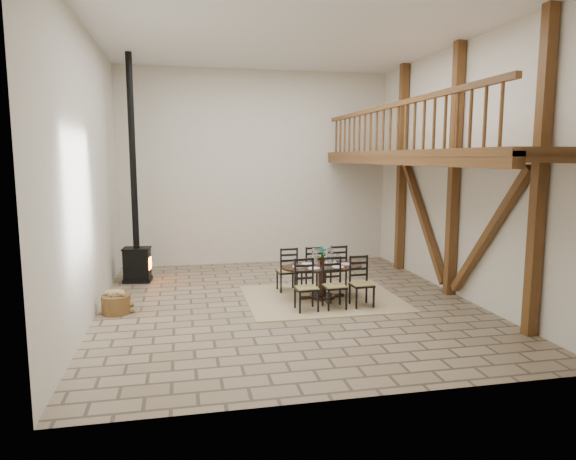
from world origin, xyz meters
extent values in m
plane|color=gray|center=(0.00, 0.00, 0.00)|extent=(8.00, 8.00, 0.00)
cube|color=beige|center=(0.00, 4.00, 2.50)|extent=(7.00, 0.02, 5.00)
cube|color=beige|center=(0.00, -4.00, 2.50)|extent=(7.00, 0.02, 5.00)
cube|color=beige|center=(-3.50, 0.00, 2.50)|extent=(0.02, 8.00, 5.00)
cube|color=beige|center=(3.50, 0.00, 2.50)|extent=(0.02, 8.00, 5.00)
cube|color=white|center=(0.00, 0.00, 5.00)|extent=(7.00, 8.00, 0.02)
cube|color=brown|center=(3.38, -2.50, 2.50)|extent=(0.18, 0.18, 5.00)
cube|color=brown|center=(3.38, 0.00, 2.50)|extent=(0.18, 0.18, 5.00)
cube|color=brown|center=(3.38, 2.50, 2.50)|extent=(0.18, 0.18, 5.00)
cube|color=brown|center=(3.38, -1.25, 1.40)|extent=(0.14, 2.16, 2.54)
cube|color=brown|center=(3.38, 1.25, 1.40)|extent=(0.14, 2.16, 2.54)
cube|color=brown|center=(3.38, 0.00, 2.80)|extent=(0.20, 7.80, 0.20)
cube|color=brown|center=(2.70, 0.00, 2.85)|extent=(1.60, 7.80, 0.12)
cube|color=brown|center=(2.00, 0.00, 2.75)|extent=(0.18, 7.80, 0.22)
cube|color=brown|center=(2.00, 0.00, 3.75)|extent=(0.09, 7.60, 0.09)
cube|color=brown|center=(2.00, 0.00, 3.33)|extent=(0.06, 7.60, 0.86)
cube|color=tan|center=(0.73, 0.18, 0.01)|extent=(3.00, 2.50, 0.02)
ellipsoid|color=black|center=(0.73, 0.18, 0.65)|extent=(1.68, 1.06, 0.04)
cylinder|color=black|center=(0.73, 0.18, 0.32)|extent=(0.16, 0.16, 0.59)
cylinder|color=black|center=(0.73, 0.18, 0.05)|extent=(0.50, 0.50, 0.06)
cube|color=tan|center=(0.23, -0.56, 0.43)|extent=(0.41, 0.39, 0.04)
cube|color=black|center=(0.23, -0.56, 0.21)|extent=(0.39, 0.39, 0.41)
cube|color=black|center=(0.22, -0.39, 0.68)|extent=(0.34, 0.05, 0.54)
cube|color=tan|center=(0.77, -0.54, 0.43)|extent=(0.41, 0.39, 0.04)
cube|color=black|center=(0.77, -0.54, 0.21)|extent=(0.39, 0.39, 0.41)
cube|color=black|center=(0.76, -0.37, 0.68)|extent=(0.34, 0.05, 0.54)
cube|color=tan|center=(1.30, -0.51, 0.43)|extent=(0.41, 0.39, 0.04)
cube|color=black|center=(1.30, -0.51, 0.21)|extent=(0.39, 0.39, 0.41)
cube|color=black|center=(1.30, -0.34, 0.68)|extent=(0.34, 0.05, 0.54)
cube|color=tan|center=(0.16, 0.87, 0.43)|extent=(0.41, 0.39, 0.04)
cube|color=black|center=(0.16, 0.87, 0.21)|extent=(0.39, 0.39, 0.41)
cube|color=black|center=(0.17, 0.70, 0.68)|extent=(0.34, 0.05, 0.54)
cube|color=tan|center=(0.70, 0.90, 0.43)|extent=(0.41, 0.39, 0.04)
cube|color=black|center=(0.70, 0.90, 0.21)|extent=(0.39, 0.39, 0.41)
cube|color=black|center=(0.71, 0.73, 0.68)|extent=(0.34, 0.05, 0.54)
cube|color=tan|center=(1.24, 0.92, 0.43)|extent=(0.41, 0.39, 0.04)
cube|color=black|center=(1.24, 0.92, 0.21)|extent=(0.39, 0.39, 0.41)
cube|color=black|center=(1.25, 0.75, 0.68)|extent=(0.34, 0.05, 0.54)
cube|color=white|center=(0.73, 0.18, 0.68)|extent=(1.28, 0.69, 0.01)
cube|color=white|center=(0.73, 0.18, 0.76)|extent=(0.82, 0.31, 0.18)
cylinder|color=white|center=(0.57, 0.17, 0.84)|extent=(0.12, 0.12, 0.34)
cylinder|color=white|center=(0.89, 0.19, 0.84)|extent=(0.12, 0.12, 0.34)
cylinder|color=white|center=(0.57, 0.17, 0.75)|extent=(0.06, 0.06, 0.16)
cylinder|color=white|center=(0.89, 0.19, 0.75)|extent=(0.06, 0.06, 0.16)
imported|color=#4C723F|center=(0.73, 0.22, 0.86)|extent=(0.20, 0.14, 0.38)
cube|color=black|center=(-2.96, 2.39, 0.05)|extent=(0.64, 0.52, 0.09)
cube|color=black|center=(-2.96, 2.39, 0.42)|extent=(0.59, 0.47, 0.65)
cube|color=#FF590C|center=(-2.68, 2.37, 0.42)|extent=(0.05, 0.26, 0.26)
cube|color=black|center=(-2.96, 2.39, 0.76)|extent=(0.63, 0.51, 0.04)
cylinder|color=black|center=(-2.96, 2.39, 2.89)|extent=(0.14, 0.14, 4.22)
cylinder|color=brown|center=(-3.15, 0.00, 0.17)|extent=(0.51, 0.51, 0.33)
cube|color=#9E8158|center=(-3.15, 0.00, 0.37)|extent=(0.28, 0.28, 0.10)
cube|color=#9E8158|center=(-3.03, 0.07, 0.12)|extent=(0.41, 0.42, 0.24)
camera|label=1|loc=(-1.94, -9.36, 2.78)|focal=32.00mm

